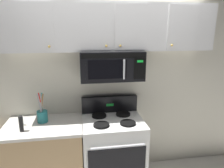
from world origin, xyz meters
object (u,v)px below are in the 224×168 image
at_px(utensil_crock_teal, 42,115).
at_px(pepper_mill, 21,124).
at_px(over_range_microwave, 111,65).
at_px(stove_range, 113,150).
at_px(salt_shaker, 22,121).

bearing_deg(utensil_crock_teal, pepper_mill, -130.69).
distance_m(over_range_microwave, utensil_crock_teal, 1.04).
xyz_separation_m(over_range_microwave, utensil_crock_teal, (-0.86, -0.04, -0.58)).
height_order(stove_range, utensil_crock_teal, utensil_crock_teal).
relative_size(stove_range, utensil_crock_teal, 2.93).
bearing_deg(over_range_microwave, pepper_mill, -166.37).
distance_m(stove_range, over_range_microwave, 1.11).
xyz_separation_m(over_range_microwave, salt_shaker, (-1.09, -0.09, -0.62)).
bearing_deg(pepper_mill, salt_shaker, 103.25).
bearing_deg(pepper_mill, stove_range, 7.48).
distance_m(salt_shaker, pepper_mill, 0.17).
height_order(stove_range, pepper_mill, stove_range).
bearing_deg(salt_shaker, pepper_mill, -76.75).
relative_size(salt_shaker, pepper_mill, 0.65).
xyz_separation_m(stove_range, pepper_mill, (-1.05, -0.14, 0.52)).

